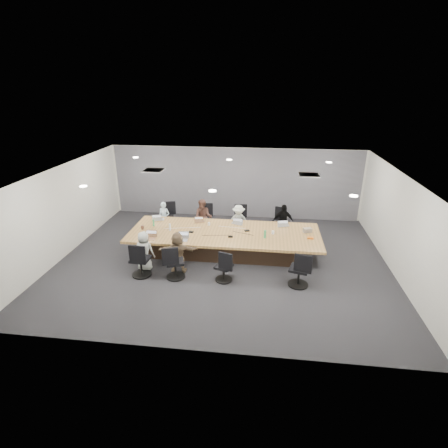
# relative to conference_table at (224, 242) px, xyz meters

# --- Properties ---
(floor) EXTENTS (10.00, 8.00, 0.00)m
(floor) POSITION_rel_conference_table_xyz_m (0.00, -0.50, -0.40)
(floor) COLOR #28282C
(floor) RESTS_ON ground
(ceiling) EXTENTS (10.00, 8.00, 0.00)m
(ceiling) POSITION_rel_conference_table_xyz_m (0.00, -0.50, 2.40)
(ceiling) COLOR white
(ceiling) RESTS_ON wall_back
(wall_back) EXTENTS (10.00, 0.00, 2.80)m
(wall_back) POSITION_rel_conference_table_xyz_m (0.00, 3.50, 1.00)
(wall_back) COLOR beige
(wall_back) RESTS_ON ground
(wall_front) EXTENTS (10.00, 0.00, 2.80)m
(wall_front) POSITION_rel_conference_table_xyz_m (0.00, -4.50, 1.00)
(wall_front) COLOR beige
(wall_front) RESTS_ON ground
(wall_left) EXTENTS (0.00, 8.00, 2.80)m
(wall_left) POSITION_rel_conference_table_xyz_m (-5.00, -0.50, 1.00)
(wall_left) COLOR beige
(wall_left) RESTS_ON ground
(wall_right) EXTENTS (0.00, 8.00, 2.80)m
(wall_right) POSITION_rel_conference_table_xyz_m (5.00, -0.50, 1.00)
(wall_right) COLOR beige
(wall_right) RESTS_ON ground
(curtain) EXTENTS (9.80, 0.04, 2.80)m
(curtain) POSITION_rel_conference_table_xyz_m (0.00, 3.42, 1.00)
(curtain) COLOR slate
(curtain) RESTS_ON ground
(conference_table) EXTENTS (6.00, 2.20, 0.74)m
(conference_table) POSITION_rel_conference_table_xyz_m (0.00, 0.00, 0.00)
(conference_table) COLOR #37251A
(conference_table) RESTS_ON ground
(chair_0) EXTENTS (0.70, 0.70, 0.85)m
(chair_0) POSITION_rel_conference_table_xyz_m (-2.36, 1.70, 0.02)
(chair_0) COLOR black
(chair_0) RESTS_ON ground
(chair_1) EXTENTS (0.64, 0.64, 0.84)m
(chair_1) POSITION_rel_conference_table_xyz_m (-0.92, 1.70, 0.02)
(chair_1) COLOR black
(chair_1) RESTS_ON ground
(chair_2) EXTENTS (0.65, 0.65, 0.85)m
(chair_2) POSITION_rel_conference_table_xyz_m (0.33, 1.70, 0.02)
(chair_2) COLOR black
(chair_2) RESTS_ON ground
(chair_3) EXTENTS (0.65, 0.65, 0.77)m
(chair_3) POSITION_rel_conference_table_xyz_m (1.88, 1.70, -0.01)
(chair_3) COLOR black
(chair_3) RESTS_ON ground
(chair_4) EXTENTS (0.62, 0.62, 0.87)m
(chair_4) POSITION_rel_conference_table_xyz_m (-2.17, -1.70, 0.03)
(chair_4) COLOR black
(chair_4) RESTS_ON ground
(chair_5) EXTENTS (0.70, 0.70, 0.83)m
(chair_5) POSITION_rel_conference_table_xyz_m (-1.18, -1.70, 0.01)
(chair_5) COLOR black
(chair_5) RESTS_ON ground
(chair_6) EXTENTS (0.63, 0.63, 0.73)m
(chair_6) POSITION_rel_conference_table_xyz_m (0.19, -1.70, -0.03)
(chair_6) COLOR black
(chair_6) RESTS_ON ground
(chair_7) EXTENTS (0.71, 0.71, 0.86)m
(chair_7) POSITION_rel_conference_table_xyz_m (2.23, -1.70, 0.03)
(chair_7) COLOR black
(chair_7) RESTS_ON ground
(person_0) EXTENTS (0.46, 0.33, 1.18)m
(person_0) POSITION_rel_conference_table_xyz_m (-2.36, 1.35, 0.19)
(person_0) COLOR silver
(person_0) RESTS_ON ground
(laptop_0) EXTENTS (0.36, 0.29, 0.02)m
(laptop_0) POSITION_rel_conference_table_xyz_m (-2.36, 0.80, 0.35)
(laptop_0) COLOR #B2B2B7
(laptop_0) RESTS_ON conference_table
(person_1) EXTENTS (0.67, 0.54, 1.34)m
(person_1) POSITION_rel_conference_table_xyz_m (-0.92, 1.35, 0.27)
(person_1) COLOR brown
(person_1) RESTS_ON ground
(laptop_1) EXTENTS (0.31, 0.24, 0.02)m
(laptop_1) POSITION_rel_conference_table_xyz_m (-0.92, 0.80, 0.35)
(laptop_1) COLOR #8C6647
(laptop_1) RESTS_ON conference_table
(person_2) EXTENTS (0.80, 0.51, 1.19)m
(person_2) POSITION_rel_conference_table_xyz_m (0.33, 1.35, 0.19)
(person_2) COLOR #B6C0B3
(person_2) RESTS_ON ground
(laptop_2) EXTENTS (0.38, 0.30, 0.02)m
(laptop_2) POSITION_rel_conference_table_xyz_m (0.33, 0.80, 0.35)
(laptop_2) COLOR #B2B2B7
(laptop_2) RESTS_ON conference_table
(person_3) EXTENTS (0.79, 0.42, 1.28)m
(person_3) POSITION_rel_conference_table_xyz_m (1.88, 1.35, 0.24)
(person_3) COLOR black
(person_3) RESTS_ON ground
(laptop_3) EXTENTS (0.39, 0.30, 0.02)m
(laptop_3) POSITION_rel_conference_table_xyz_m (1.88, 0.80, 0.35)
(laptop_3) COLOR #B2B2B7
(laptop_3) RESTS_ON conference_table
(person_4) EXTENTS (0.61, 0.43, 1.20)m
(person_4) POSITION_rel_conference_table_xyz_m (-2.17, -1.35, 0.20)
(person_4) COLOR #AAB1A9
(person_4) RESTS_ON ground
(laptop_4) EXTENTS (0.35, 0.25, 0.02)m
(laptop_4) POSITION_rel_conference_table_xyz_m (-2.17, -0.80, 0.35)
(laptop_4) COLOR #8C6647
(laptop_4) RESTS_ON conference_table
(person_5) EXTENTS (1.19, 0.58, 1.23)m
(person_5) POSITION_rel_conference_table_xyz_m (-1.18, -1.35, 0.22)
(person_5) COLOR brown
(person_5) RESTS_ON ground
(laptop_5) EXTENTS (0.34, 0.25, 0.02)m
(laptop_5) POSITION_rel_conference_table_xyz_m (-1.18, -0.80, 0.35)
(laptop_5) COLOR #B2B2B7
(laptop_5) RESTS_ON conference_table
(bottle_green_left) EXTENTS (0.07, 0.07, 0.22)m
(bottle_green_left) POSITION_rel_conference_table_xyz_m (-2.37, 0.20, 0.45)
(bottle_green_left) COLOR #3A9F59
(bottle_green_left) RESTS_ON conference_table
(bottle_green_right) EXTENTS (0.08, 0.08, 0.25)m
(bottle_green_right) POSITION_rel_conference_table_xyz_m (1.28, -0.31, 0.46)
(bottle_green_right) COLOR #3A9F59
(bottle_green_right) RESTS_ON conference_table
(bottle_clear) EXTENTS (0.08, 0.08, 0.22)m
(bottle_clear) POSITION_rel_conference_table_xyz_m (-1.74, -0.08, 0.45)
(bottle_clear) COLOR silver
(bottle_clear) RESTS_ON conference_table
(cup_white_far) EXTENTS (0.09, 0.09, 0.10)m
(cup_white_far) POSITION_rel_conference_table_xyz_m (-0.57, 0.49, 0.39)
(cup_white_far) COLOR white
(cup_white_far) RESTS_ON conference_table
(cup_white_near) EXTENTS (0.11, 0.11, 0.10)m
(cup_white_near) POSITION_rel_conference_table_xyz_m (1.52, 0.03, 0.39)
(cup_white_near) COLOR white
(cup_white_near) RESTS_ON conference_table
(mug_brown) EXTENTS (0.11, 0.11, 0.12)m
(mug_brown) POSITION_rel_conference_table_xyz_m (-2.65, -0.09, 0.40)
(mug_brown) COLOR brown
(mug_brown) RESTS_ON conference_table
(mic_left) EXTENTS (0.17, 0.13, 0.03)m
(mic_left) POSITION_rel_conference_table_xyz_m (-1.05, -0.17, 0.35)
(mic_left) COLOR black
(mic_left) RESTS_ON conference_table
(mic_right) EXTENTS (0.18, 0.15, 0.03)m
(mic_right) POSITION_rel_conference_table_xyz_m (0.70, 0.16, 0.35)
(mic_right) COLOR black
(mic_right) RESTS_ON conference_table
(stapler) EXTENTS (0.14, 0.05, 0.05)m
(stapler) POSITION_rel_conference_table_xyz_m (0.24, -0.40, 0.37)
(stapler) COLOR black
(stapler) RESTS_ON conference_table
(canvas_bag) EXTENTS (0.29, 0.24, 0.14)m
(canvas_bag) POSITION_rel_conference_table_xyz_m (2.60, 0.30, 0.41)
(canvas_bag) COLOR gray
(canvas_bag) RESTS_ON conference_table
(snack_packet) EXTENTS (0.19, 0.14, 0.04)m
(snack_packet) POSITION_rel_conference_table_xyz_m (2.65, -0.18, 0.36)
(snack_packet) COLOR orange
(snack_packet) RESTS_ON conference_table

